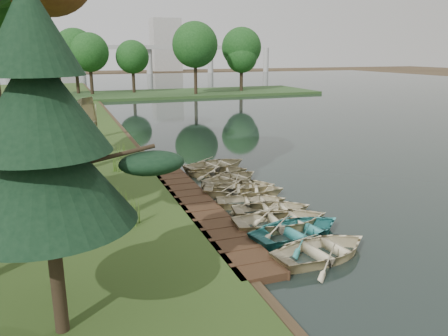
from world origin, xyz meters
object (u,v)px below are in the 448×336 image
object	(u,v)px
rowboat_0	(323,247)
pine_tree	(41,132)
rowboat_1	(299,228)
rowboat_2	(282,218)
boardwalk	(191,199)
stored_rowboat	(90,150)

from	to	relation	value
rowboat_0	pine_tree	bearing A→B (deg)	91.51
rowboat_1	rowboat_2	size ratio (longest dim) A/B	1.00
boardwalk	rowboat_1	world-z (taller)	rowboat_1
rowboat_1	pine_tree	distance (m)	9.95
rowboat_1	stored_rowboat	world-z (taller)	stored_rowboat
rowboat_0	stored_rowboat	bearing A→B (deg)	11.54
pine_tree	rowboat_2	bearing A→B (deg)	28.06
rowboat_2	pine_tree	xyz separation A→B (m)	(-8.10, -4.32, 4.63)
stored_rowboat	rowboat_2	bearing A→B (deg)	-117.62
rowboat_1	pine_tree	bearing A→B (deg)	100.46
rowboat_0	stored_rowboat	distance (m)	17.96
rowboat_1	rowboat_0	bearing A→B (deg)	167.59
rowboat_1	rowboat_2	bearing A→B (deg)	-5.25
rowboat_2	stored_rowboat	bearing A→B (deg)	28.51
rowboat_0	stored_rowboat	size ratio (longest dim) A/B	0.99
rowboat_0	pine_tree	world-z (taller)	pine_tree
boardwalk	rowboat_0	bearing A→B (deg)	-70.50
rowboat_0	rowboat_2	xyz separation A→B (m)	(-0.06, 2.82, 0.02)
stored_rowboat	rowboat_1	bearing A→B (deg)	-118.87
rowboat_1	pine_tree	world-z (taller)	pine_tree
rowboat_2	stored_rowboat	world-z (taller)	stored_rowboat
rowboat_1	stored_rowboat	distance (m)	16.41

